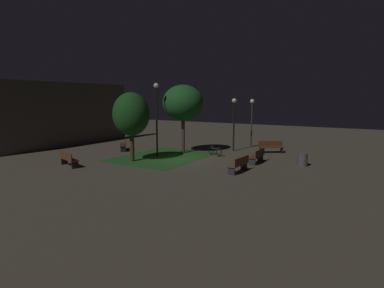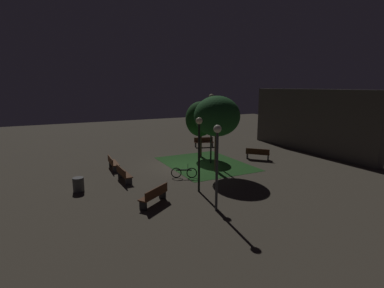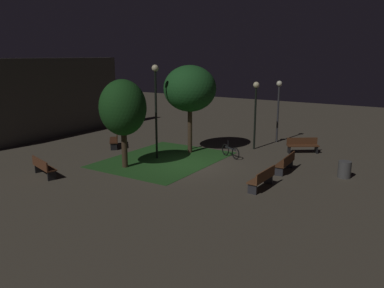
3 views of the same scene
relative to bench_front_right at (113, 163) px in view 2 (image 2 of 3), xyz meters
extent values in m
plane|color=#4C4438|center=(1.48, 4.80, -0.48)|extent=(60.00, 60.00, 0.00)
cube|color=#23511E|center=(1.60, 6.38, -0.48)|extent=(7.00, 5.42, 0.01)
cube|color=brown|center=(0.00, 0.08, -0.03)|extent=(1.82, 0.55, 0.06)
cube|color=brown|center=(-0.01, -0.13, 0.20)|extent=(1.80, 0.13, 0.40)
cube|color=#2D2D33|center=(-0.80, 0.11, -0.27)|extent=(0.09, 0.39, 0.42)
cube|color=#2D2D33|center=(0.80, 0.04, -0.27)|extent=(0.09, 0.39, 0.42)
cube|color=#512D19|center=(2.95, 0.08, -0.03)|extent=(1.82, 0.54, 0.06)
cube|color=#512D19|center=(2.96, -0.13, 0.20)|extent=(1.80, 0.12, 0.40)
cube|color=#2D2D33|center=(2.15, 0.05, -0.27)|extent=(0.09, 0.39, 0.42)
cube|color=#2D2D33|center=(3.75, 0.10, -0.27)|extent=(0.09, 0.39, 0.42)
cube|color=brown|center=(-3.81, 9.32, -0.03)|extent=(0.97, 1.86, 0.06)
cube|color=brown|center=(-4.01, 9.37, 0.20)|extent=(0.57, 1.74, 0.40)
cube|color=black|center=(-3.58, 10.08, -0.27)|extent=(0.39, 0.19, 0.42)
cube|color=black|center=(-4.04, 8.55, -0.27)|extent=(0.39, 0.19, 0.42)
cube|color=#512D19|center=(7.05, 0.41, -0.03)|extent=(1.42, 1.75, 0.06)
cube|color=#512D19|center=(7.22, 0.53, 0.20)|extent=(1.08, 1.51, 0.40)
cube|color=black|center=(7.51, -0.25, -0.27)|extent=(0.36, 0.28, 0.42)
cube|color=black|center=(6.59, 1.07, -0.27)|extent=(0.36, 0.28, 0.42)
cube|color=#422314|center=(2.27, 10.72, -0.03)|extent=(1.64, 1.58, 0.06)
cube|color=#422314|center=(2.41, 10.56, 0.20)|extent=(1.36, 1.27, 0.40)
cube|color=black|center=(1.69, 10.17, -0.27)|extent=(0.32, 0.34, 0.42)
cube|color=black|center=(2.86, 11.26, -0.27)|extent=(0.32, 0.34, 0.42)
cylinder|color=#423021|center=(-0.65, 7.17, 0.72)|extent=(0.29, 0.29, 2.41)
ellipsoid|color=#194719|center=(-0.65, 7.17, 2.57)|extent=(2.34, 2.34, 2.77)
cylinder|color=#423021|center=(3.70, 6.04, 0.97)|extent=(0.26, 0.26, 2.90)
ellipsoid|color=#1E5623|center=(3.70, 6.04, 3.24)|extent=(2.98, 2.98, 2.61)
cylinder|color=black|center=(1.60, 6.86, 1.90)|extent=(0.12, 0.12, 4.75)
sphere|color=#F4E5B2|center=(1.60, 6.86, 4.42)|extent=(0.36, 0.36, 0.36)
cylinder|color=black|center=(6.50, 3.22, 1.38)|extent=(0.12, 0.12, 3.71)
sphere|color=#F4E5B2|center=(6.50, 3.22, 3.38)|extent=(0.36, 0.36, 0.36)
cylinder|color=#333338|center=(9.07, 2.74, 1.34)|extent=(0.12, 0.12, 3.65)
sphere|color=#F2EDCC|center=(9.07, 2.74, 3.32)|extent=(0.36, 0.36, 0.36)
cylinder|color=#4C4C4C|center=(3.54, -2.60, -0.09)|extent=(0.59, 0.59, 0.78)
torus|color=black|center=(3.75, 3.11, -0.15)|extent=(0.36, 0.61, 0.66)
torus|color=black|center=(4.19, 3.96, -0.15)|extent=(0.36, 0.61, 0.66)
cube|color=#232328|center=(3.97, 3.54, 0.03)|extent=(0.48, 0.87, 0.08)
cylinder|color=#232328|center=(4.08, 3.75, 0.25)|extent=(0.03, 0.03, 0.40)
cube|color=#4C4742|center=(1.95, 16.50, 2.20)|extent=(12.71, 0.80, 5.37)
camera|label=1|loc=(-16.07, -6.67, 3.59)|focal=29.88mm
camera|label=2|loc=(20.00, -4.08, 5.17)|focal=27.75mm
camera|label=3|loc=(-14.85, -5.90, 5.11)|focal=36.33mm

